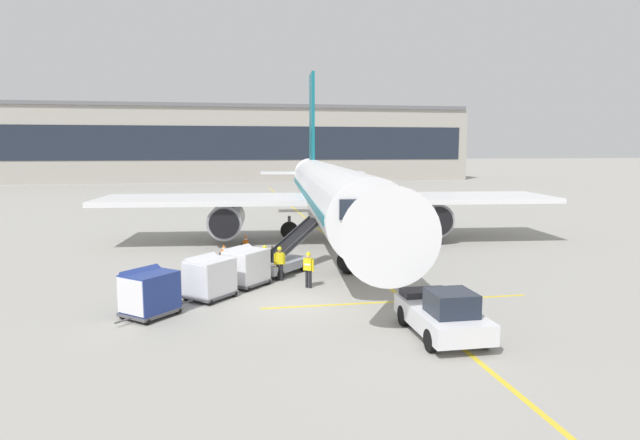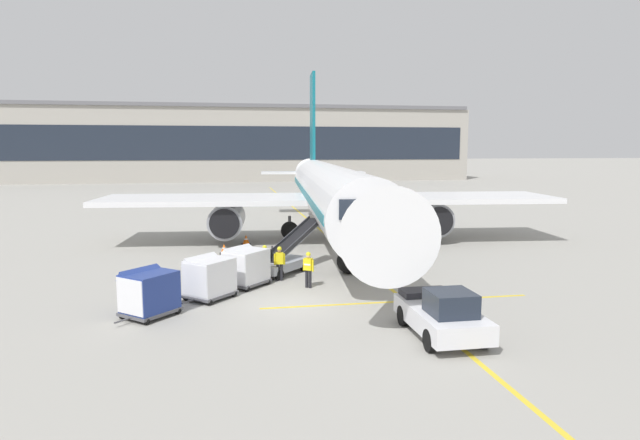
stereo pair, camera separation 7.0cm
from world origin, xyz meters
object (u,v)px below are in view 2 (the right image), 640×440
at_px(ground_crew_by_carts, 308,267).
at_px(belt_loader, 283,258).
at_px(baggage_cart_second, 209,277).
at_px(ground_crew_marshaller, 265,260).
at_px(baggage_cart_third, 149,292).
at_px(safety_cone_wingtip, 246,240).
at_px(safety_cone_engine_keepout, 224,249).
at_px(baggage_cart_lead, 245,266).
at_px(pushback_tug, 442,314).
at_px(parked_airplane, 329,192).
at_px(ground_crew_by_loader, 280,261).

bearing_deg(ground_crew_by_carts, belt_loader, 104.04).
distance_m(baggage_cart_second, ground_crew_marshaller, 4.25).
distance_m(baggage_cart_third, safety_cone_wingtip, 16.22).
bearing_deg(belt_loader, baggage_cart_second, -130.34).
height_order(belt_loader, ground_crew_by_carts, belt_loader).
bearing_deg(safety_cone_engine_keepout, baggage_cart_second, -93.74).
height_order(ground_crew_by_carts, safety_cone_wingtip, ground_crew_by_carts).
relative_size(belt_loader, baggage_cart_third, 1.92).
xyz_separation_m(baggage_cart_lead, pushback_tug, (6.54, -8.42, -0.17)).
bearing_deg(parked_airplane, ground_crew_marshaller, -116.87).
xyz_separation_m(parked_airplane, baggage_cart_lead, (-6.48, -12.06, -2.52)).
bearing_deg(ground_crew_by_carts, ground_crew_by_loader, 126.35).
bearing_deg(baggage_cart_lead, safety_cone_engine_keepout, 96.78).
relative_size(parked_airplane, pushback_tug, 9.54).
relative_size(baggage_cart_third, safety_cone_wingtip, 3.63).
bearing_deg(baggage_cart_lead, ground_crew_by_carts, -15.97).
bearing_deg(pushback_tug, ground_crew_marshaller, 119.44).
height_order(baggage_cart_second, ground_crew_by_loader, baggage_cart_second).
relative_size(belt_loader, ground_crew_marshaller, 2.82).
bearing_deg(safety_cone_engine_keepout, safety_cone_wingtip, 63.48).
height_order(ground_crew_marshaller, safety_cone_engine_keepout, ground_crew_marshaller).
relative_size(ground_crew_by_carts, safety_cone_engine_keepout, 2.74).
distance_m(belt_loader, ground_crew_by_carts, 3.46).
relative_size(baggage_cart_lead, baggage_cart_third, 1.00).
bearing_deg(ground_crew_marshaller, baggage_cart_lead, -128.04).
relative_size(ground_crew_by_loader, safety_cone_engine_keepout, 2.74).
height_order(belt_loader, baggage_cart_third, belt_loader).
distance_m(baggage_cart_third, ground_crew_by_loader, 7.55).
distance_m(pushback_tug, ground_crew_marshaller, 11.19).
bearing_deg(safety_cone_engine_keepout, ground_crew_by_carts, -66.91).
xyz_separation_m(ground_crew_marshaller, safety_cone_engine_keepout, (-2.04, 7.09, -0.69)).
xyz_separation_m(belt_loader, ground_crew_by_loader, (-0.37, -1.71, 0.17)).
relative_size(belt_loader, safety_cone_engine_keepout, 7.73).
relative_size(ground_crew_by_carts, ground_crew_marshaller, 1.00).
height_order(baggage_cart_second, ground_crew_marshaller, baggage_cart_second).
bearing_deg(ground_crew_marshaller, ground_crew_by_carts, -48.67).
relative_size(ground_crew_marshaller, safety_cone_engine_keepout, 2.74).
bearing_deg(belt_loader, ground_crew_marshaller, -132.15).
relative_size(baggage_cart_lead, baggage_cart_second, 1.00).
height_order(baggage_cart_third, safety_cone_wingtip, baggage_cart_third).
bearing_deg(belt_loader, baggage_cart_lead, -130.04).
xyz_separation_m(pushback_tug, ground_crew_by_loader, (-4.80, 9.22, 0.17)).
bearing_deg(belt_loader, baggage_cart_third, -132.35).
relative_size(baggage_cart_second, safety_cone_engine_keepout, 4.03).
bearing_deg(ground_crew_by_loader, belt_loader, 77.76).
bearing_deg(safety_cone_engine_keepout, baggage_cart_third, -103.26).
xyz_separation_m(baggage_cart_second, pushback_tug, (8.22, -6.47, -0.17)).
distance_m(baggage_cart_lead, safety_cone_wingtip, 11.46).
distance_m(baggage_cart_third, ground_crew_by_carts, 7.66).
bearing_deg(baggage_cart_second, ground_crew_marshaller, 50.33).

